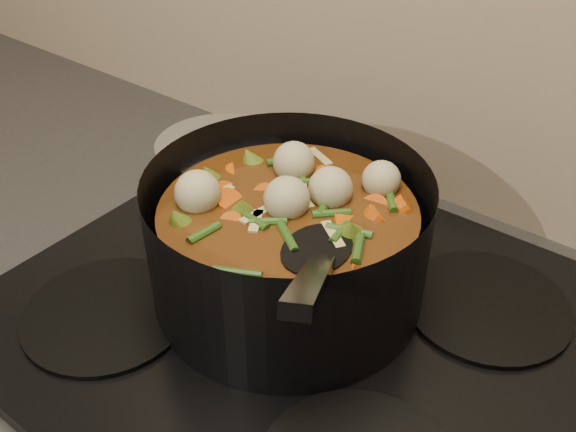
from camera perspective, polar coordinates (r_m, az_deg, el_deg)
The scene contains 3 objects.
stovetop at distance 0.71m, azimuth 0.91°, elevation -8.94°, with size 0.62×0.54×0.03m.
stockpot at distance 0.68m, azimuth 0.02°, elevation -2.37°, with size 0.37×0.39×0.22m.
saucepan at distance 0.82m, azimuth -5.98°, elevation 3.36°, with size 0.16×0.16×0.13m.
Camera 1 is at (0.30, 1.52, 1.42)m, focal length 40.00 mm.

